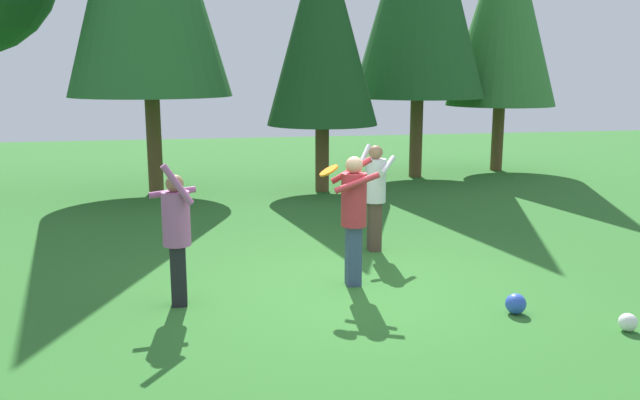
# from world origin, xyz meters

# --- Properties ---
(ground_plane) EXTENTS (40.00, 40.00, 0.00)m
(ground_plane) POSITION_xyz_m (0.00, 0.00, 0.00)
(ground_plane) COLOR #2D6B28
(person_thrower) EXTENTS (0.57, 0.56, 1.80)m
(person_thrower) POSITION_xyz_m (-2.25, -0.17, 0.97)
(person_thrower) COLOR black
(person_thrower) RESTS_ON ground_plane
(person_catcher) EXTENTS (0.61, 0.51, 1.75)m
(person_catcher) POSITION_xyz_m (0.04, 0.18, 1.05)
(person_catcher) COLOR #38476B
(person_catcher) RESTS_ON ground_plane
(person_bystander) EXTENTS (0.71, 0.73, 1.70)m
(person_bystander) POSITION_xyz_m (0.78, 1.79, 1.01)
(person_bystander) COLOR #4C382D
(person_bystander) RESTS_ON ground_plane
(frisbee) EXTENTS (0.26, 0.28, 0.15)m
(frisbee) POSITION_xyz_m (-0.29, 0.20, 1.57)
(frisbee) COLOR orange
(ball_white) EXTENTS (0.21, 0.21, 0.21)m
(ball_white) POSITION_xyz_m (2.67, -1.95, 0.10)
(ball_white) COLOR white
(ball_white) RESTS_ON ground_plane
(ball_blue) EXTENTS (0.25, 0.25, 0.25)m
(ball_blue) POSITION_xyz_m (1.70, -1.23, 0.12)
(ball_blue) COLOR blue
(ball_blue) RESTS_ON ground_plane
(tree_far_right) EXTENTS (3.05, 3.05, 7.29)m
(tree_far_right) POSITION_xyz_m (6.53, 9.43, 4.56)
(tree_far_right) COLOR brown
(tree_far_right) RESTS_ON ground_plane
(tree_center) EXTENTS (2.61, 2.61, 6.22)m
(tree_center) POSITION_xyz_m (0.94, 7.11, 3.88)
(tree_center) COLOR brown
(tree_center) RESTS_ON ground_plane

